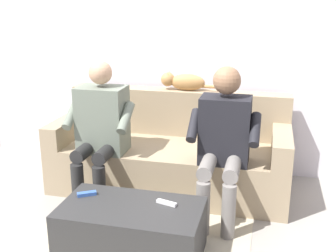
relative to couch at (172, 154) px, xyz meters
name	(u,v)px	position (x,y,z in m)	size (l,w,h in m)	color
ground_plane	(148,226)	(0.00, 0.75, -0.29)	(8.00, 8.00, 0.00)	gray
back_wall	(184,32)	(0.00, -0.49, 1.03)	(4.15, 0.06, 2.64)	silver
couch	(172,154)	(0.00, 0.00, 0.00)	(2.02, 0.84, 0.82)	#9E896B
coffee_table	(132,231)	(0.00, 1.12, -0.12)	(0.91, 0.51, 0.35)	#2D2D2D
person_left_seated	(224,136)	(-0.50, 0.42, 0.34)	(0.53, 0.60, 1.15)	black
person_right_seated	(100,125)	(0.50, 0.39, 0.35)	(0.54, 0.52, 1.15)	slate
cat_on_backrest	(183,81)	(-0.04, -0.27, 0.61)	(0.56, 0.13, 0.16)	#B7844C
remote_blue	(87,194)	(0.34, 1.04, 0.07)	(0.13, 0.04, 0.02)	#3860B7
remote_white	(167,203)	(-0.21, 1.04, 0.07)	(0.14, 0.03, 0.02)	white
floor_rug	(138,244)	(0.00, 1.00, -0.29)	(1.51, 1.68, 0.01)	#B7AD93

